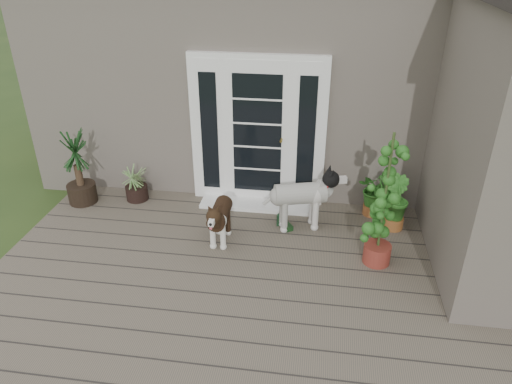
# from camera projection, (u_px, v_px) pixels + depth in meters

# --- Properties ---
(deck) EXTENTS (6.20, 4.60, 0.12)m
(deck) POSITION_uv_depth(u_px,v_px,m) (247.00, 301.00, 5.25)
(deck) COLOR #6B5B4C
(deck) RESTS_ON ground
(house_main) EXTENTS (7.40, 4.00, 3.10)m
(house_main) POSITION_uv_depth(u_px,v_px,m) (286.00, 71.00, 8.25)
(house_main) COLOR #665E54
(house_main) RESTS_ON ground
(door_unit) EXTENTS (1.90, 0.14, 2.15)m
(door_unit) POSITION_uv_depth(u_px,v_px,m) (258.00, 132.00, 6.65)
(door_unit) COLOR white
(door_unit) RESTS_ON deck
(door_step) EXTENTS (1.60, 0.40, 0.05)m
(door_step) POSITION_uv_depth(u_px,v_px,m) (256.00, 204.00, 6.98)
(door_step) COLOR white
(door_step) RESTS_ON deck
(brindle_dog) EXTENTS (0.31, 0.73, 0.61)m
(brindle_dog) POSITION_uv_depth(u_px,v_px,m) (220.00, 221.00, 6.04)
(brindle_dog) COLOR #311E11
(brindle_dog) RESTS_ON deck
(white_dog) EXTENTS (0.97, 0.62, 0.75)m
(white_dog) POSITION_uv_depth(u_px,v_px,m) (300.00, 203.00, 6.30)
(white_dog) COLOR silver
(white_dog) RESTS_ON deck
(spider_plant) EXTENTS (0.69, 0.69, 0.58)m
(spider_plant) POSITION_uv_depth(u_px,v_px,m) (136.00, 182.00, 7.03)
(spider_plant) COLOR #A0BC73
(spider_plant) RESTS_ON deck
(yucca) EXTENTS (0.83, 0.83, 1.13)m
(yucca) POSITION_uv_depth(u_px,v_px,m) (77.00, 167.00, 6.83)
(yucca) COLOR black
(yucca) RESTS_ON deck
(herb_a) EXTENTS (0.63, 0.63, 0.57)m
(herb_a) POSITION_uv_depth(u_px,v_px,m) (373.00, 196.00, 6.64)
(herb_a) COLOR #1C611B
(herb_a) RESTS_ON deck
(herb_b) EXTENTS (0.51, 0.51, 0.55)m
(herb_b) POSITION_uv_depth(u_px,v_px,m) (395.00, 210.00, 6.34)
(herb_b) COLOR #1A5C1B
(herb_b) RESTS_ON deck
(herb_c) EXTENTS (0.46, 0.46, 0.59)m
(herb_c) POSITION_uv_depth(u_px,v_px,m) (384.00, 196.00, 6.62)
(herb_c) COLOR #205F1B
(herb_c) RESTS_ON deck
(sapling) EXTENTS (0.60, 0.60, 1.73)m
(sapling) POSITION_uv_depth(u_px,v_px,m) (385.00, 199.00, 5.38)
(sapling) COLOR #235F1B
(sapling) RESTS_ON deck
(clog_left) EXTENTS (0.28, 0.33, 0.09)m
(clog_left) POSITION_uv_depth(u_px,v_px,m) (285.00, 224.00, 6.45)
(clog_left) COLOR black
(clog_left) RESTS_ON deck
(clog_right) EXTENTS (0.13, 0.26, 0.08)m
(clog_right) POSITION_uv_depth(u_px,v_px,m) (280.00, 220.00, 6.57)
(clog_right) COLOR black
(clog_right) RESTS_ON deck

